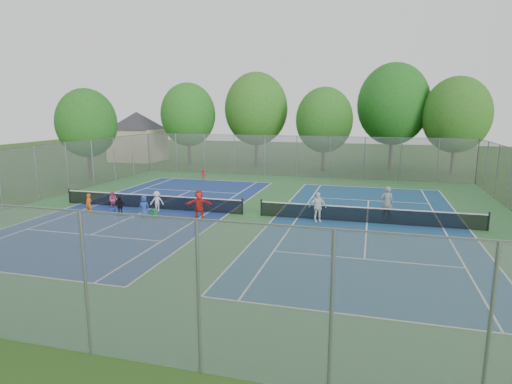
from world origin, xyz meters
The scene contains 37 objects.
ground centered at (0.00, 0.00, 0.00)m, with size 120.00×120.00×0.00m, color #264A17.
court_pad centered at (0.00, 0.00, 0.01)m, with size 32.00×32.00×0.01m, color #306635.
court_left centered at (-7.00, 0.00, 0.02)m, with size 10.97×23.77×0.01m, color navy.
court_right centered at (7.00, 0.00, 0.02)m, with size 10.97×23.77×0.01m, color navy.
net_left centered at (-7.00, 0.00, 0.46)m, with size 12.87×0.10×0.91m, color black.
net_right centered at (7.00, 0.00, 0.46)m, with size 12.87×0.10×0.91m, color black.
fence_north centered at (0.00, 16.00, 2.00)m, with size 32.00×0.10×4.00m, color gray.
fence_south centered at (0.00, -16.00, 2.00)m, with size 32.00×0.10×4.00m, color gray.
fence_west centered at (-16.00, 0.00, 2.00)m, with size 32.00×0.10×4.00m, color gray.
house centered at (-22.00, 24.00, 4.21)m, with size 11.03×11.03×7.30m.
tree_nw centered at (-14.00, 22.00, 5.89)m, with size 6.40×6.40×9.58m.
tree_nl centered at (-6.00, 23.00, 6.54)m, with size 7.20×7.20×10.69m.
tree_nc centered at (2.00, 21.00, 5.39)m, with size 6.00×6.00×8.85m.
tree_nr centered at (9.00, 24.00, 7.04)m, with size 7.60×7.60×11.42m.
tree_ne centered at (15.00, 22.00, 5.97)m, with size 6.60×6.60×9.77m.
tree_side_w centered at (-19.00, 10.00, 5.24)m, with size 5.60×5.60×8.47m.
ball_crate centered at (-8.84, -1.70, 0.13)m, with size 0.31×0.31×0.26m, color #1737AC.
ball_hopper centered at (-5.54, -2.22, 0.27)m, with size 0.28×0.28×0.55m, color #227D34.
student_a centered at (-9.95, -2.48, 0.66)m, with size 0.48×0.32×1.32m, color orange.
student_b centered at (-9.47, -0.60, 0.58)m, with size 0.56×0.44×1.15m, color #D35277.
student_c centered at (-6.23, -0.60, 0.67)m, with size 0.86×0.49×1.33m, color silver.
student_d centered at (-7.90, -2.27, 0.62)m, with size 0.72×0.30×1.23m, color black.
student_e centered at (-6.20, -2.26, 0.67)m, with size 0.66×0.43×1.35m, color #26498D.
student_f centered at (-2.89, -1.55, 0.87)m, with size 1.61×0.51×1.73m, color red.
child_far_baseline centered at (-8.12, 11.94, 0.50)m, with size 0.65×0.37×1.00m, color #A71724.
instructor centered at (8.10, 1.39, 1.00)m, with size 0.73×0.48×1.99m, color gray.
teen_court_b centered at (4.15, -0.44, 0.89)m, with size 1.04×0.43×1.77m, color white.
tennis_ball_0 centered at (-3.79, -7.00, 0.03)m, with size 0.07×0.07×0.07m, color #B3CE30.
tennis_ball_1 centered at (-4.22, -5.05, 0.03)m, with size 0.07×0.07×0.07m, color #B2CF30.
tennis_ball_2 centered at (-7.76, -3.01, 0.03)m, with size 0.07×0.07×0.07m, color yellow.
tennis_ball_3 centered at (-8.28, -4.74, 0.03)m, with size 0.07×0.07×0.07m, color yellow.
tennis_ball_4 centered at (-6.58, -2.01, 0.03)m, with size 0.07×0.07×0.07m, color #B2C32D.
tennis_ball_5 centered at (-4.83, -4.72, 0.03)m, with size 0.07×0.07×0.07m, color gold.
tennis_ball_6 centered at (-3.36, -4.43, 0.03)m, with size 0.07×0.07×0.07m, color gold.
tennis_ball_7 centered at (-6.62, -3.01, 0.03)m, with size 0.07×0.07×0.07m, color #D9E835.
tennis_ball_8 centered at (-4.78, -2.63, 0.03)m, with size 0.07×0.07×0.07m, color #A4C92E.
tennis_ball_9 centered at (-6.72, -2.75, 0.03)m, with size 0.07×0.07×0.07m, color yellow.
Camera 1 is at (7.11, -25.00, 6.54)m, focal length 30.00 mm.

